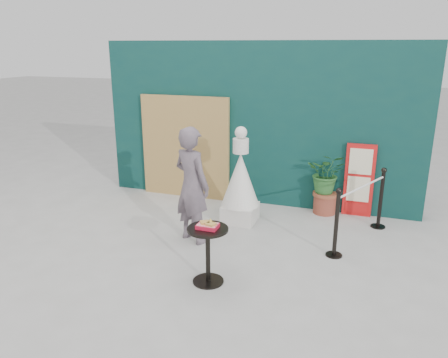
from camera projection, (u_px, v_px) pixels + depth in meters
ground at (195, 277)px, 5.74m from camera, size 60.00×60.00×0.00m
back_wall at (258, 124)px, 8.15m from camera, size 6.00×0.30×3.00m
bamboo_fence at (185, 147)px, 8.54m from camera, size 1.80×0.08×2.00m
woman at (192, 185)px, 6.57m from camera, size 0.77×0.66×1.80m
menu_board at (359, 180)px, 7.63m from camera, size 0.50×0.07×1.30m
statue at (240, 184)px, 7.36m from camera, size 0.65×0.65×1.66m
cafe_table at (208, 247)px, 5.48m from camera, size 0.52×0.52×0.75m
food_basket at (208, 225)px, 5.40m from camera, size 0.26×0.19×0.11m
planter at (326, 179)px, 7.74m from camera, size 0.66×0.57×1.12m
stanchion_barrier at (360, 211)px, 6.67m from camera, size 0.84×1.54×1.03m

